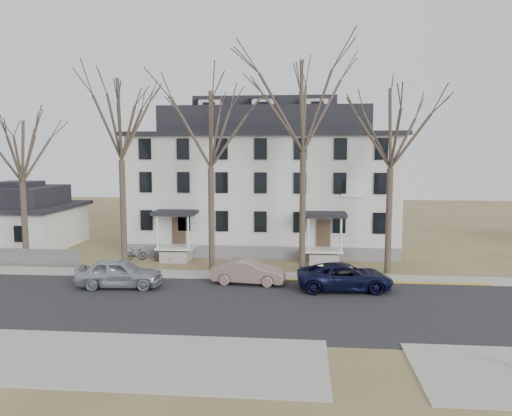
# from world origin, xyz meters

# --- Properties ---
(ground) EXTENTS (120.00, 120.00, 0.00)m
(ground) POSITION_xyz_m (0.00, 0.00, 0.00)
(ground) COLOR olive
(ground) RESTS_ON ground
(main_road) EXTENTS (120.00, 10.00, 0.04)m
(main_road) POSITION_xyz_m (0.00, 2.00, 0.00)
(main_road) COLOR #27272A
(main_road) RESTS_ON ground
(far_sidewalk) EXTENTS (120.00, 2.00, 0.08)m
(far_sidewalk) POSITION_xyz_m (0.00, 8.00, 0.00)
(far_sidewalk) COLOR #A09F97
(far_sidewalk) RESTS_ON ground
(near_sidewalk_left) EXTENTS (20.00, 5.00, 0.08)m
(near_sidewalk_left) POSITION_xyz_m (-8.00, -5.00, 0.00)
(near_sidewalk_left) COLOR #A09F97
(near_sidewalk_left) RESTS_ON ground
(yellow_curb) EXTENTS (14.00, 0.25, 0.06)m
(yellow_curb) POSITION_xyz_m (5.00, 7.10, 0.00)
(yellow_curb) COLOR gold
(yellow_curb) RESTS_ON ground
(boarding_house) EXTENTS (20.80, 12.36, 12.05)m
(boarding_house) POSITION_xyz_m (-2.00, 17.95, 5.38)
(boarding_house) COLOR slate
(boarding_house) RESTS_ON ground
(small_house) EXTENTS (8.70, 8.70, 5.00)m
(small_house) POSITION_xyz_m (-22.00, 16.00, 2.25)
(small_house) COLOR silver
(small_house) RESTS_ON ground
(tree_far_left) EXTENTS (8.40, 8.40, 13.72)m
(tree_far_left) POSITION_xyz_m (-11.00, 9.80, 10.34)
(tree_far_left) COLOR #473B31
(tree_far_left) RESTS_ON ground
(tree_mid_left) EXTENTS (7.80, 7.80, 12.74)m
(tree_mid_left) POSITION_xyz_m (-5.00, 9.80, 9.60)
(tree_mid_left) COLOR #473B31
(tree_mid_left) RESTS_ON ground
(tree_center) EXTENTS (9.00, 9.00, 14.70)m
(tree_center) POSITION_xyz_m (1.00, 9.80, 11.08)
(tree_center) COLOR #473B31
(tree_center) RESTS_ON ground
(tree_mid_right) EXTENTS (7.80, 7.80, 12.74)m
(tree_mid_right) POSITION_xyz_m (6.50, 9.80, 9.60)
(tree_mid_right) COLOR #473B31
(tree_mid_right) RESTS_ON ground
(tree_bungalow) EXTENTS (6.60, 6.60, 10.78)m
(tree_bungalow) POSITION_xyz_m (-18.00, 9.80, 8.12)
(tree_bungalow) COLOR #473B31
(tree_bungalow) RESTS_ON ground
(car_silver) EXTENTS (5.02, 2.30, 1.67)m
(car_silver) POSITION_xyz_m (-9.46, 4.75, 0.83)
(car_silver) COLOR #A1A8AB
(car_silver) RESTS_ON ground
(car_tan) EXTENTS (4.43, 1.87, 1.42)m
(car_tan) POSITION_xyz_m (-2.16, 6.22, 0.71)
(car_tan) COLOR gray
(car_tan) RESTS_ON ground
(car_navy) EXTENTS (5.53, 2.86, 1.49)m
(car_navy) POSITION_xyz_m (3.41, 5.42, 0.74)
(car_navy) COLOR black
(car_navy) RESTS_ON ground
(bicycle_left) EXTENTS (1.60, 1.23, 0.81)m
(bicycle_left) POSITION_xyz_m (-8.89, 11.53, 0.40)
(bicycle_left) COLOR black
(bicycle_left) RESTS_ON ground
(bicycle_right) EXTENTS (1.59, 0.70, 0.92)m
(bicycle_right) POSITION_xyz_m (-10.91, 11.80, 0.46)
(bicycle_right) COLOR black
(bicycle_right) RESTS_ON ground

